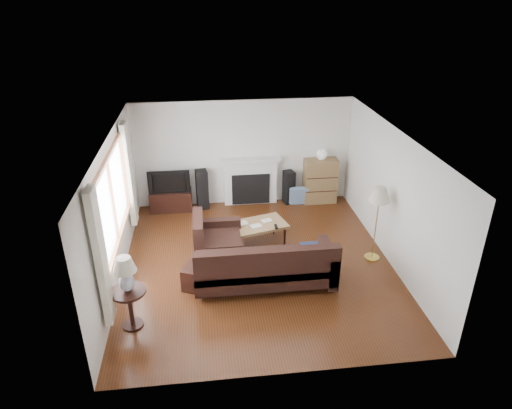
{
  "coord_description": "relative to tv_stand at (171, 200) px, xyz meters",
  "views": [
    {
      "loc": [
        -0.91,
        -7.25,
        4.82
      ],
      "look_at": [
        0.0,
        0.3,
        1.1
      ],
      "focal_mm": 32.0,
      "sensor_mm": 36.0,
      "label": 1
    }
  ],
  "objects": [
    {
      "name": "window",
      "position": [
        -0.72,
        -2.7,
        1.31
      ],
      "size": [
        0.12,
        2.74,
        1.54
      ],
      "primitive_type": "cube",
      "color": "brown",
      "rests_on": "room"
    },
    {
      "name": "room",
      "position": [
        1.73,
        -2.5,
        1.01
      ],
      "size": [
        5.1,
        5.6,
        2.54
      ],
      "color": "#4B2410",
      "rests_on": "ground"
    },
    {
      "name": "tv_stand",
      "position": [
        0.0,
        0.0,
        0.0
      ],
      "size": [
        0.96,
        0.43,
        0.48
      ],
      "primitive_type": "cube",
      "color": "black",
      "rests_on": "ground"
    },
    {
      "name": "speaker_right",
      "position": [
        2.79,
        0.05,
        0.17
      ],
      "size": [
        0.29,
        0.32,
        0.81
      ],
      "primitive_type": "cube",
      "rotation": [
        0.0,
        0.0,
        0.26
      ],
      "color": "black",
      "rests_on": "ground"
    },
    {
      "name": "globe_lamp",
      "position": [
        3.55,
        0.03,
        0.97
      ],
      "size": [
        0.25,
        0.25,
        0.25
      ],
      "primitive_type": "sphere",
      "color": "white",
      "rests_on": "bookshelf"
    },
    {
      "name": "curtain_far",
      "position": [
        -0.67,
        -1.18,
        1.16
      ],
      "size": [
        0.1,
        0.35,
        2.1
      ],
      "primitive_type": "cube",
      "color": "beige",
      "rests_on": "room"
    },
    {
      "name": "bookshelf",
      "position": [
        3.55,
        0.03,
        0.3
      ],
      "size": [
        0.79,
        0.37,
        1.08
      ],
      "primitive_type": "cube",
      "color": "olive",
      "rests_on": "ground"
    },
    {
      "name": "side_table",
      "position": [
        -0.42,
        -4.0,
        0.09
      ],
      "size": [
        0.53,
        0.53,
        0.66
      ],
      "primitive_type": "cube",
      "color": "black",
      "rests_on": "ground"
    },
    {
      "name": "coffee_table",
      "position": [
        1.77,
        -1.82,
        -0.0
      ],
      "size": [
        1.36,
        0.98,
        0.48
      ],
      "primitive_type": "cube",
      "rotation": [
        0.0,
        0.0,
        0.28
      ],
      "color": "olive",
      "rests_on": "ground"
    },
    {
      "name": "fireplace",
      "position": [
        1.88,
        0.14,
        0.34
      ],
      "size": [
        1.4,
        0.26,
        1.15
      ],
      "primitive_type": "cube",
      "color": "white",
      "rests_on": "room"
    },
    {
      "name": "speaker_left",
      "position": [
        0.73,
        0.05,
        0.22
      ],
      "size": [
        0.3,
        0.34,
        0.93
      ],
      "primitive_type": "cube",
      "rotation": [
        0.0,
        0.0,
        0.15
      ],
      "color": "black",
      "rests_on": "ground"
    },
    {
      "name": "floor_lamp",
      "position": [
        3.95,
        -2.58,
        0.51
      ],
      "size": [
        0.45,
        0.45,
        1.5
      ],
      "primitive_type": "cube",
      "rotation": [
        0.0,
        0.0,
        -0.2
      ],
      "color": "gold",
      "rests_on": "ground"
    },
    {
      "name": "television",
      "position": [
        0.0,
        0.0,
        0.51
      ],
      "size": [
        0.94,
        0.12,
        0.54
      ],
      "primitive_type": "imported",
      "color": "black",
      "rests_on": "tv_stand"
    },
    {
      "name": "curtain_near",
      "position": [
        -0.67,
        -4.22,
        1.16
      ],
      "size": [
        0.1,
        0.35,
        2.1
      ],
      "primitive_type": "cube",
      "color": "beige",
      "rests_on": "room"
    },
    {
      "name": "footstool",
      "position": [
        0.62,
        -3.11,
        -0.03
      ],
      "size": [
        0.64,
        0.64,
        0.41
      ],
      "primitive_type": "cube",
      "rotation": [
        0.0,
        0.0,
        -0.39
      ],
      "color": "black",
      "rests_on": "ground"
    },
    {
      "name": "sectional_sofa",
      "position": [
        1.77,
        -3.15,
        0.19
      ],
      "size": [
        2.64,
        1.93,
        0.85
      ],
      "primitive_type": "cube",
      "color": "black",
      "rests_on": "ground"
    },
    {
      "name": "table_lamp",
      "position": [
        -0.42,
        -4.0,
        0.71
      ],
      "size": [
        0.35,
        0.35,
        0.57
      ],
      "primitive_type": "cube",
      "color": "silver",
      "rests_on": "side_table"
    }
  ]
}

